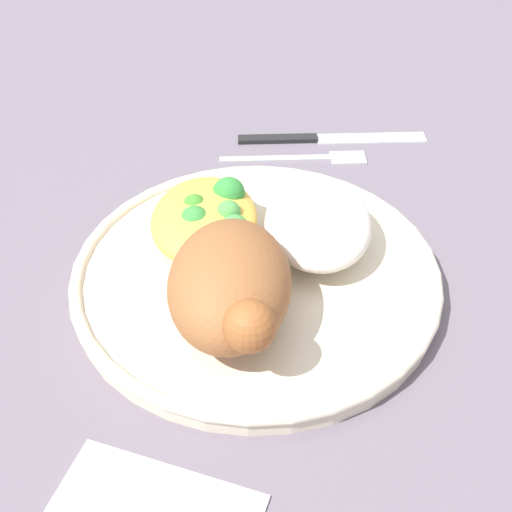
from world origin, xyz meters
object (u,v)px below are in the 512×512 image
Objects in this scene: plate at (256,275)px; roasted_chicken at (230,286)px; mac_cheese_with_broccoli at (207,218)px; rice_pile at (318,223)px; fork at (302,157)px; knife at (316,137)px.

roasted_chicken reaches higher than plate.
roasted_chicken reaches higher than mac_cheese_with_broccoli.
rice_pile reaches higher than fork.
roasted_chicken is at bearing -35.49° from rice_pile.
rice_pile is 1.01× the size of mac_cheese_with_broccoli.
plate is 0.06m from rice_pile.
rice_pile reaches higher than knife.
plate reaches higher than knife.
plate is 1.48× the size of knife.
mac_cheese_with_broccoli reaches higher than fork.
fork is 0.04m from knife.
knife is at bearing 178.14° from rice_pile.
mac_cheese_with_broccoli is at bearing -164.68° from roasted_chicken.
rice_pile is 0.57× the size of knife.
mac_cheese_with_broccoli is 0.17m from fork.
plate is 2.59× the size of rice_pile.
plate reaches higher than fork.
mac_cheese_with_broccoli is 0.75× the size of fork.
plate is at bearing 48.74° from mac_cheese_with_broccoli.
roasted_chicken reaches higher than rice_pile.
rice_pile is (-0.03, 0.05, 0.03)m from plate.
roasted_chicken is 0.11m from rice_pile.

